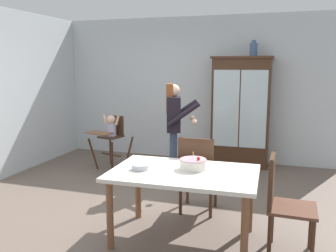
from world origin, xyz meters
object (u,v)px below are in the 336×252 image
at_px(china_cabinet, 241,112).
at_px(ceramic_vase, 254,49).
at_px(dining_table, 184,180).
at_px(dining_chair_right_end, 282,198).
at_px(adult_person, 174,121).
at_px(serving_bowl, 140,167).
at_px(dining_chair_far_side, 197,170).
at_px(birthday_cake, 193,164).
at_px(high_chair_with_toddler, 111,132).

bearing_deg(china_cabinet, ceramic_vase, 1.17).
xyz_separation_m(ceramic_vase, dining_table, (-0.41, -3.05, -1.43)).
height_order(ceramic_vase, dining_table, ceramic_vase).
bearing_deg(dining_table, dining_chair_right_end, 1.82).
xyz_separation_m(adult_person, serving_bowl, (0.18, -1.79, -0.20)).
bearing_deg(dining_chair_far_side, birthday_cake, 97.41).
xyz_separation_m(china_cabinet, dining_chair_far_side, (-0.24, -2.35, -0.43)).
bearing_deg(birthday_cake, dining_chair_far_side, 98.71).
height_order(china_cabinet, dining_table, china_cabinet).
bearing_deg(dining_chair_right_end, dining_chair_far_side, 57.58).
bearing_deg(dining_chair_right_end, ceramic_vase, 12.07).
bearing_deg(ceramic_vase, dining_table, -97.61).
bearing_deg(high_chair_with_toddler, dining_chair_right_end, -20.94).
distance_m(adult_person, dining_chair_right_end, 2.34).
bearing_deg(china_cabinet, dining_chair_far_side, -95.92).
height_order(adult_person, dining_table, adult_person).
bearing_deg(birthday_cake, serving_bowl, -160.81).
distance_m(china_cabinet, birthday_cake, 2.95).
xyz_separation_m(high_chair_with_toddler, dining_chair_far_side, (1.87, -1.44, -0.10)).
distance_m(dining_chair_far_side, dining_chair_right_end, 1.18).
relative_size(dining_table, dining_chair_far_side, 1.56).
xyz_separation_m(birthday_cake, dining_chair_right_end, (0.88, -0.07, -0.24)).
relative_size(adult_person, dining_table, 1.02).
bearing_deg(ceramic_vase, dining_chair_far_side, -100.24).
height_order(adult_person, serving_bowl, adult_person).
bearing_deg(dining_chair_far_side, serving_bowl, 59.87).
bearing_deg(dining_table, high_chair_with_toddler, 131.55).
height_order(dining_table, serving_bowl, serving_bowl).
bearing_deg(adult_person, ceramic_vase, -55.89).
xyz_separation_m(high_chair_with_toddler, birthday_cake, (1.97, -2.03, 0.14)).
bearing_deg(serving_bowl, dining_chair_right_end, 4.38).
distance_m(birthday_cake, dining_chair_right_end, 0.92).
distance_m(high_chair_with_toddler, dining_chair_far_side, 2.37).
xyz_separation_m(ceramic_vase, dining_chair_far_side, (-0.43, -2.36, -1.52)).
height_order(birthday_cake, dining_chair_right_end, dining_chair_right_end).
relative_size(ceramic_vase, serving_bowl, 1.50).
height_order(china_cabinet, dining_chair_far_side, china_cabinet).
distance_m(ceramic_vase, adult_person, 2.01).
xyz_separation_m(dining_table, dining_chair_far_side, (-0.02, 0.69, -0.09)).
height_order(adult_person, birthday_cake, adult_person).
bearing_deg(dining_chair_far_side, adult_person, -60.79).
height_order(serving_bowl, dining_chair_right_end, dining_chair_right_end).
distance_m(ceramic_vase, dining_chair_far_side, 2.83).
distance_m(ceramic_vase, serving_bowl, 3.49).
xyz_separation_m(adult_person, dining_table, (0.62, -1.71, -0.32)).
distance_m(high_chair_with_toddler, adult_person, 1.38).
relative_size(china_cabinet, high_chair_with_toddler, 2.06).
height_order(ceramic_vase, dining_chair_right_end, ceramic_vase).
xyz_separation_m(china_cabinet, serving_bowl, (-0.67, -3.12, -0.22)).
height_order(birthday_cake, serving_bowl, birthday_cake).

